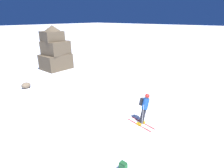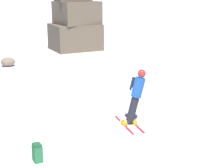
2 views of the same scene
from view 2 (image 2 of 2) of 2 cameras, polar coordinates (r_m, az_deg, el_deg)
ground_plane at (r=11.94m, az=-3.73°, el=-7.31°), size 300.00×300.00×0.00m
skier at (r=12.32m, az=3.72°, el=-1.44°), size 1.32×1.82×1.88m
rock_pillar at (r=26.27m, az=-5.62°, el=9.86°), size 3.18×2.79×5.13m
spare_backpack at (r=10.18m, az=-11.30°, el=-10.24°), size 0.22×0.30×0.50m
exposed_boulder_0 at (r=21.85m, az=-15.57°, el=3.27°), size 0.79×0.67×0.51m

